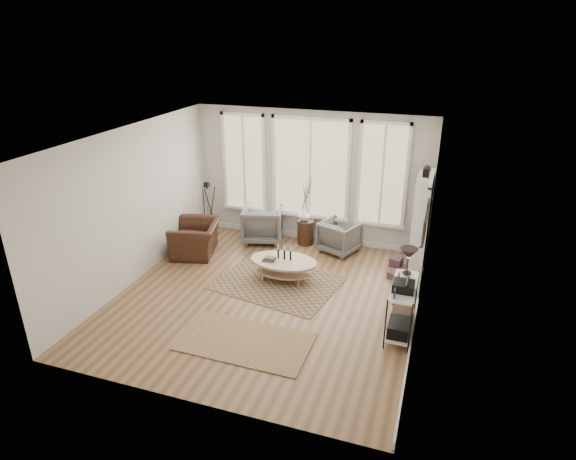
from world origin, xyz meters
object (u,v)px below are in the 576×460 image
(coffee_table, at_px, (283,264))
(accent_chair, at_px, (196,238))
(low_shelf, at_px, (402,303))
(armchair_right, at_px, (340,237))
(side_table, at_px, (306,213))
(armchair_left, at_px, (263,224))
(bookcase, at_px, (421,220))

(coffee_table, distance_m, accent_chair, 2.19)
(low_shelf, relative_size, armchair_right, 1.73)
(armchair_right, distance_m, side_table, 0.91)
(armchair_left, bearing_deg, accent_chair, 29.75)
(coffee_table, distance_m, side_table, 1.77)
(side_table, xyz_separation_m, accent_chair, (-2.06, -1.22, -0.39))
(accent_chair, bearing_deg, armchair_left, 119.87)
(coffee_table, xyz_separation_m, armchair_left, (-1.03, 1.58, 0.08))
(bookcase, relative_size, coffee_table, 1.59)
(bookcase, height_order, coffee_table, bookcase)
(armchair_right, bearing_deg, bookcase, -160.44)
(bookcase, relative_size, side_table, 1.34)
(side_table, bearing_deg, armchair_right, -11.10)
(low_shelf, xyz_separation_m, accent_chair, (-4.45, 1.52, -0.16))
(coffee_table, xyz_separation_m, armchair_right, (0.74, 1.56, 0.03))
(low_shelf, bearing_deg, armchair_left, 142.13)
(coffee_table, height_order, armchair_right, armchair_right)
(side_table, bearing_deg, armchair_left, -171.79)
(coffee_table, bearing_deg, armchair_left, 123.10)
(accent_chair, bearing_deg, side_table, 105.89)
(low_shelf, bearing_deg, accent_chair, 161.09)
(armchair_right, bearing_deg, coffee_table, 86.50)
(armchair_right, bearing_deg, armchair_left, 21.24)
(bookcase, height_order, side_table, bookcase)
(coffee_table, bearing_deg, bookcase, 32.19)
(bookcase, height_order, armchair_right, bookcase)
(low_shelf, distance_m, accent_chair, 4.70)
(armchair_left, bearing_deg, bookcase, 163.64)
(low_shelf, height_order, accent_chair, low_shelf)
(armchair_left, bearing_deg, armchair_right, 164.45)
(bookcase, distance_m, coffee_table, 2.88)
(bookcase, height_order, accent_chair, bookcase)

